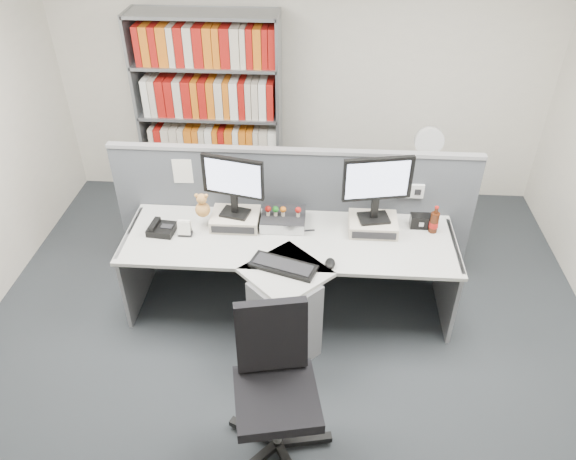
# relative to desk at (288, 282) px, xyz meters

# --- Properties ---
(ground) EXTENTS (5.50, 5.50, 0.00)m
(ground) POSITION_rel_desk_xyz_m (0.00, -0.60, -0.46)
(ground) COLOR #32363B
(ground) RESTS_ON ground
(room_shell) EXTENTS (5.04, 5.54, 2.72)m
(room_shell) POSITION_rel_desk_xyz_m (0.00, -0.60, 1.33)
(room_shell) COLOR silver
(room_shell) RESTS_ON ground
(partition) EXTENTS (3.00, 0.08, 1.27)m
(partition) POSITION_rel_desk_xyz_m (0.00, 0.65, 0.19)
(partition) COLOR #4F535A
(partition) RESTS_ON ground
(desk) EXTENTS (2.60, 1.20, 0.72)m
(desk) POSITION_rel_desk_xyz_m (0.00, 0.00, 0.00)
(desk) COLOR beige
(desk) RESTS_ON ground
(monitor_riser_left) EXTENTS (0.38, 0.31, 0.10)m
(monitor_riser_left) POSITION_rel_desk_xyz_m (-0.45, 0.38, 0.31)
(monitor_riser_left) COLOR beige
(monitor_riser_left) RESTS_ON desk
(monitor_riser_right) EXTENTS (0.38, 0.31, 0.10)m
(monitor_riser_right) POSITION_rel_desk_xyz_m (0.65, 0.38, 0.31)
(monitor_riser_right) COLOR beige
(monitor_riser_right) RESTS_ON desk
(monitor_left) EXTENTS (0.49, 0.20, 0.51)m
(monitor_left) POSITION_rel_desk_xyz_m (-0.45, 0.38, 0.67)
(monitor_left) COLOR black
(monitor_left) RESTS_ON monitor_riser_left
(monitor_right) EXTENTS (0.53, 0.21, 0.54)m
(monitor_right) POSITION_rel_desk_xyz_m (0.65, 0.38, 0.69)
(monitor_right) COLOR black
(monitor_right) RESTS_ON monitor_riser_right
(desktop_pc) EXTENTS (0.35, 0.31, 0.09)m
(desktop_pc) POSITION_rel_desk_xyz_m (-0.06, 0.41, 0.31)
(desktop_pc) COLOR black
(desktop_pc) RESTS_ON desk
(figurines) EXTENTS (0.29, 0.05, 0.09)m
(figurines) POSITION_rel_desk_xyz_m (-0.08, 0.40, 0.41)
(figurines) COLOR beige
(figurines) RESTS_ON desktop_pc
(keyboard) EXTENTS (0.52, 0.33, 0.03)m
(keyboard) POSITION_rel_desk_xyz_m (-0.02, -0.14, 0.28)
(keyboard) COLOR black
(keyboard) RESTS_ON desk
(mouse) EXTENTS (0.07, 0.12, 0.04)m
(mouse) POSITION_rel_desk_xyz_m (0.32, -0.09, 0.29)
(mouse) COLOR black
(mouse) RESTS_ON desk
(desk_phone) EXTENTS (0.22, 0.20, 0.09)m
(desk_phone) POSITION_rel_desk_xyz_m (-1.02, 0.24, 0.30)
(desk_phone) COLOR black
(desk_phone) RESTS_ON desk
(desk_calendar) EXTENTS (0.11, 0.08, 0.13)m
(desk_calendar) POSITION_rel_desk_xyz_m (-0.82, 0.21, 0.32)
(desk_calendar) COLOR black
(desk_calendar) RESTS_ON desk
(plush_toy) EXTENTS (0.12, 0.12, 0.21)m
(plush_toy) POSITION_rel_desk_xyz_m (-0.69, 0.34, 0.45)
(plush_toy) COLOR #C08440
(plush_toy) RESTS_ON monitor_riser_left
(speaker) EXTENTS (0.17, 0.09, 0.11)m
(speaker) POSITION_rel_desk_xyz_m (1.04, 0.45, 0.32)
(speaker) COLOR black
(speaker) RESTS_ON desk
(cola_bottle) EXTENTS (0.07, 0.07, 0.23)m
(cola_bottle) POSITION_rel_desk_xyz_m (1.13, 0.39, 0.35)
(cola_bottle) COLOR #3F190A
(cola_bottle) RESTS_ON desk
(shelving_unit) EXTENTS (1.41, 0.40, 2.00)m
(shelving_unit) POSITION_rel_desk_xyz_m (-0.90, 1.85, 0.52)
(shelving_unit) COLOR gray
(shelving_unit) RESTS_ON ground
(filing_cabinet) EXTENTS (0.45, 0.61, 0.70)m
(filing_cabinet) POSITION_rel_desk_xyz_m (1.20, 1.40, -0.11)
(filing_cabinet) COLOR gray
(filing_cabinet) RESTS_ON ground
(desk_fan) EXTENTS (0.27, 0.16, 0.45)m
(desk_fan) POSITION_rel_desk_xyz_m (1.20, 1.40, 0.53)
(desk_fan) COLOR white
(desk_fan) RESTS_ON filing_cabinet
(office_chair) EXTENTS (0.70, 0.69, 1.06)m
(office_chair) POSITION_rel_desk_xyz_m (-0.01, -1.05, 0.11)
(office_chair) COLOR silver
(office_chair) RESTS_ON ground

